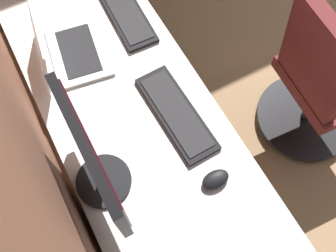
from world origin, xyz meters
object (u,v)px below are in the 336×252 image
object	(u,v)px
monitor_primary	(93,160)
keyboard_main	(176,113)
laptop_leftmost	(64,49)
office_chair	(320,85)
drawer_pedestal	(165,209)
keyboard_spare	(125,11)
mouse_main	(215,179)

from	to	relation	value
monitor_primary	keyboard_main	size ratio (longest dim) A/B	1.11
laptop_leftmost	office_chair	bearing A→B (deg)	-117.31
drawer_pedestal	keyboard_main	size ratio (longest dim) A/B	1.64
keyboard_main	keyboard_spare	size ratio (longest dim) A/B	1.00
monitor_primary	keyboard_spare	bearing A→B (deg)	-31.12
drawer_pedestal	office_chair	world-z (taller)	office_chair
drawer_pedestal	monitor_primary	distance (m)	0.65
keyboard_spare	keyboard_main	bearing A→B (deg)	175.60
keyboard_main	office_chair	size ratio (longest dim) A/B	0.44
monitor_primary	office_chair	size ratio (longest dim) A/B	0.48
drawer_pedestal	laptop_leftmost	distance (m)	0.82
monitor_primary	laptop_leftmost	world-z (taller)	monitor_primary
keyboard_main	mouse_main	bearing A→B (deg)	178.69
monitor_primary	mouse_main	size ratio (longest dim) A/B	4.51
keyboard_main	mouse_main	size ratio (longest dim) A/B	4.08
monitor_primary	laptop_leftmost	size ratio (longest dim) A/B	1.33
drawer_pedestal	laptop_leftmost	world-z (taller)	laptop_leftmost
mouse_main	monitor_primary	bearing A→B (deg)	61.78
laptop_leftmost	monitor_primary	bearing A→B (deg)	171.74
drawer_pedestal	laptop_leftmost	size ratio (longest dim) A/B	1.98
monitor_primary	office_chair	bearing A→B (deg)	-88.39
drawer_pedestal	keyboard_main	bearing A→B (deg)	-37.26
keyboard_main	mouse_main	xyz separation A→B (m)	(-0.30, 0.01, 0.01)
drawer_pedestal	keyboard_spare	bearing A→B (deg)	-15.66
office_chair	drawer_pedestal	bearing A→B (deg)	99.18
laptop_leftmost	office_chair	size ratio (longest dim) A/B	0.36
drawer_pedestal	keyboard_spare	xyz separation A→B (m)	(0.78, -0.22, 0.39)
drawer_pedestal	monitor_primary	size ratio (longest dim) A/B	1.48
keyboard_main	mouse_main	world-z (taller)	mouse_main
office_chair	monitor_primary	bearing A→B (deg)	91.61
drawer_pedestal	keyboard_spare	size ratio (longest dim) A/B	1.64
keyboard_main	keyboard_spare	xyz separation A→B (m)	(0.55, -0.04, 0.00)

